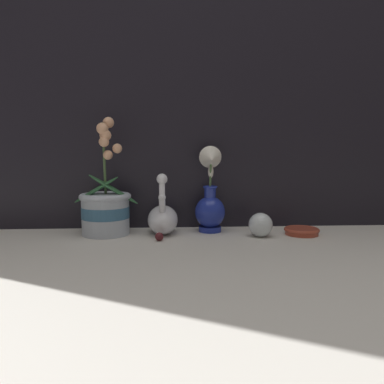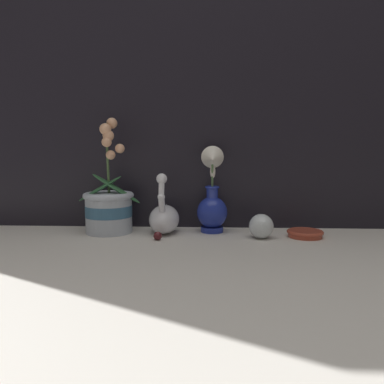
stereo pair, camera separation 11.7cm
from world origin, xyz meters
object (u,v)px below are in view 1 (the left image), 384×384
Objects in this scene: blue_vase at (210,203)px; swan_figurine at (163,218)px; glass_sphere at (261,225)px; amber_dish at (302,231)px; orchid_potted_plant at (106,207)px.

swan_figurine is at bearing -172.57° from blue_vase.
glass_sphere is at bearing -28.38° from blue_vase.
swan_figurine is 0.70× the size of blue_vase.
blue_vase reaches higher than glass_sphere.
amber_dish is (0.14, 0.02, -0.03)m from glass_sphere.
swan_figurine is at bearing 168.79° from glass_sphere.
orchid_potted_plant is 0.34m from blue_vase.
amber_dish is at bearing -11.56° from blue_vase.
amber_dish is (0.29, -0.06, -0.09)m from blue_vase.
swan_figurine is 0.45m from amber_dish.
amber_dish is at bearing 8.92° from glass_sphere.
orchid_potted_plant is at bearing 179.61° from swan_figurine.
blue_vase is 0.18m from glass_sphere.
amber_dish is at bearing -3.65° from orchid_potted_plant.
glass_sphere is at bearing -11.21° from swan_figurine.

